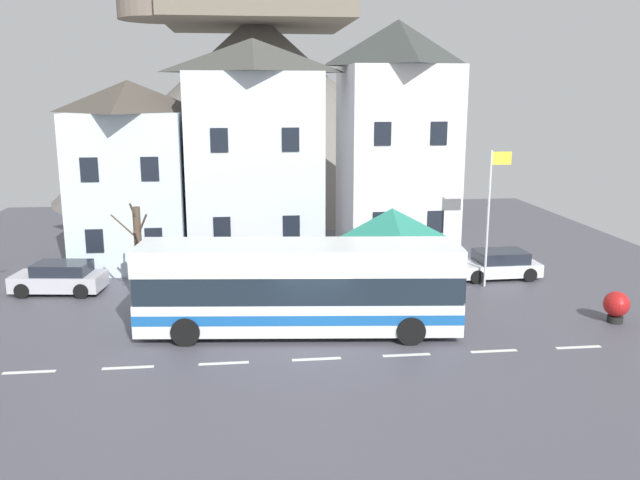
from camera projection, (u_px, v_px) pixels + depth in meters
name	position (u px, v px, depth m)	size (l,w,h in m)	color
ground_plane	(311.00, 341.00, 23.31)	(40.00, 60.00, 0.07)	#4B4A54
townhouse_00	(132.00, 173.00, 33.46)	(5.35, 6.85, 9.10)	silver
townhouse_01	(254.00, 153.00, 33.21)	(6.52, 5.35, 11.08)	silver
townhouse_02	(396.00, 141.00, 34.35)	(5.40, 6.23, 12.06)	white
hilltop_castle	(256.00, 94.00, 55.42)	(33.71, 33.71, 23.01)	slate
transit_bus	(299.00, 289.00, 23.67)	(11.60, 3.70, 3.28)	silver
bus_shelter	(392.00, 224.00, 28.09)	(3.60, 3.60, 3.74)	#473D33
parked_car_00	(60.00, 278.00, 28.69)	(3.99, 2.21, 1.34)	silver
parked_car_01	(498.00, 264.00, 31.07)	(3.85, 2.05, 1.28)	silver
parked_car_02	(198.00, 273.00, 29.71)	(4.23, 2.18, 1.25)	maroon
parked_car_03	(389.00, 271.00, 29.62)	(4.28, 2.21, 1.44)	silver
pedestrian_00	(459.00, 284.00, 26.65)	(0.36, 0.36, 1.60)	#38332D
pedestrian_01	(458.00, 295.00, 25.50)	(0.30, 0.33, 1.62)	#2D2D38
public_bench	(404.00, 269.00, 30.95)	(1.66, 0.48, 0.87)	brown
flagpole	(491.00, 208.00, 29.03)	(0.95, 0.10, 6.08)	silver
harbour_buoy	(616.00, 305.00, 24.95)	(0.96, 0.96, 1.21)	black
bare_tree_00	(139.00, 254.00, 26.52)	(1.56, 1.92, 4.33)	brown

